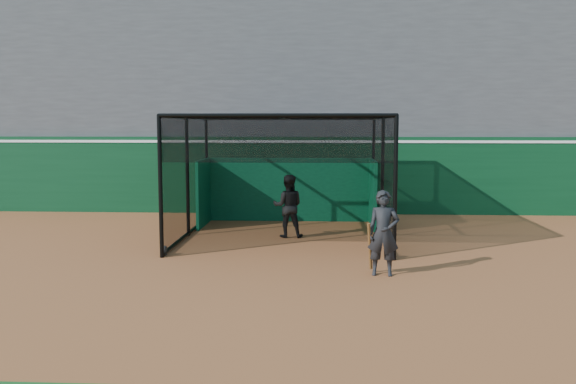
{
  "coord_description": "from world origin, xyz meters",
  "views": [
    {
      "loc": [
        1.74,
        -11.38,
        2.87
      ],
      "look_at": [
        1.03,
        2.0,
        1.4
      ],
      "focal_mm": 38.0,
      "sensor_mm": 36.0,
      "label": 1
    }
  ],
  "objects": [
    {
      "name": "on_deck_player",
      "position": [
        2.95,
        0.18,
        0.82
      ],
      "size": [
        0.64,
        0.46,
        1.64
      ],
      "color": "black",
      "rests_on": "ground"
    },
    {
      "name": "batting_cage",
      "position": [
        0.81,
        4.21,
        1.54
      ],
      "size": [
        5.12,
        5.46,
        3.08
      ],
      "color": "black",
      "rests_on": "ground"
    },
    {
      "name": "outfield_wall",
      "position": [
        0.0,
        8.5,
        1.29
      ],
      "size": [
        50.0,
        0.5,
        2.5
      ],
      "color": "#0A381B",
      "rests_on": "ground"
    },
    {
      "name": "grandstand",
      "position": [
        0.0,
        12.27,
        4.48
      ],
      "size": [
        50.0,
        7.85,
        8.95
      ],
      "color": "#4C4C4F",
      "rests_on": "ground"
    },
    {
      "name": "batter",
      "position": [
        0.92,
        4.1,
        0.81
      ],
      "size": [
        0.8,
        0.63,
        1.61
      ],
      "primitive_type": "imported",
      "rotation": [
        0.0,
        0.0,
        3.16
      ],
      "color": "black",
      "rests_on": "ground"
    },
    {
      "name": "ground",
      "position": [
        0.0,
        0.0,
        0.0
      ],
      "size": [
        120.0,
        120.0,
        0.0
      ],
      "primitive_type": "plane",
      "color": "brown",
      "rests_on": "ground"
    }
  ]
}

